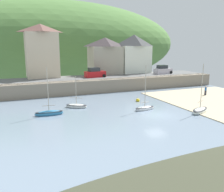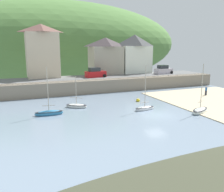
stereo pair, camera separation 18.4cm
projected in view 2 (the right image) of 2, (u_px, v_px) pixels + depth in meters
quay_seawall at (107, 84)px, 46.10m from camera, size 48.00×9.40×2.40m
hillside_backdrop at (62, 44)px, 78.18m from camera, size 80.00×44.00×26.47m
waterfront_building_left at (42, 51)px, 47.71m from camera, size 6.40×6.24×10.45m
waterfront_building_centre at (106, 56)px, 52.99m from camera, size 7.19×5.00×8.00m
waterfront_building_right at (135, 53)px, 55.56m from camera, size 7.20×5.16×8.73m
sailboat_tall_mast at (76, 106)px, 34.06m from camera, size 3.24×2.73×4.63m
motorboat_with_cabin at (145, 108)px, 32.77m from camera, size 3.16×1.38×6.28m
rowboat_small_beached at (200, 110)px, 31.44m from camera, size 3.85×2.81×6.59m
sailboat_white_hull at (49, 113)px, 30.30m from camera, size 3.60×1.21×6.30m
parked_car_near_slipway at (95, 73)px, 48.12m from camera, size 4.27×2.15×1.95m
parked_car_by_wall at (163, 70)px, 54.11m from camera, size 4.21×1.99×1.95m
person_on_slipway at (206, 90)px, 41.89m from camera, size 0.34×0.34×1.62m
mooring_buoy at (138, 100)px, 37.73m from camera, size 0.61×0.61×0.61m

